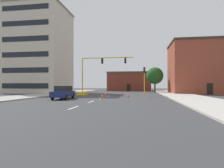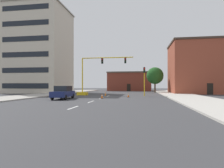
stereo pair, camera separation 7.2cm
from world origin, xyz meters
TOP-DOWN VIEW (x-y plane):
  - ground_plane at (0.00, 0.00)m, footprint 160.00×160.00m
  - sidewalk_left at (-12.27, 8.00)m, footprint 6.00×56.00m
  - sidewalk_right at (12.27, 8.00)m, footprint 6.00×56.00m
  - lane_stripe_seg_0 at (0.00, -14.00)m, footprint 0.16×2.40m
  - lane_stripe_seg_1 at (0.00, -8.50)m, footprint 0.16×2.40m
  - lane_stripe_seg_2 at (0.00, -3.00)m, footprint 0.16×2.40m
  - lane_stripe_seg_3 at (0.00, 2.50)m, footprint 0.16×2.40m
  - building_tall_left at (-18.87, 13.57)m, footprint 13.45×11.93m
  - building_brick_center at (1.81, 32.08)m, footprint 13.66×8.77m
  - building_row_right at (18.58, 14.93)m, footprint 13.35×10.42m
  - traffic_signal_gantry at (-3.77, 4.43)m, footprint 10.16×1.20m
  - traffic_light_pole_right at (6.01, 2.82)m, footprint 0.32×0.47m
  - tree_right_far at (8.87, 18.77)m, footprint 4.16×4.16m
  - sedan_navy_near_left at (-4.63, -5.29)m, footprint 2.12×4.61m
  - traffic_cone_roadside_a at (0.17, -3.40)m, footprint 0.36×0.36m
  - traffic_cone_roadside_b at (3.57, -0.13)m, footprint 0.36×0.36m
  - traffic_cone_roadside_c at (-0.57, 2.93)m, footprint 0.36×0.36m

SIDE VIEW (x-z plane):
  - ground_plane at x=0.00m, z-range 0.00..0.00m
  - lane_stripe_seg_0 at x=0.00m, z-range 0.00..0.01m
  - lane_stripe_seg_1 at x=0.00m, z-range 0.00..0.01m
  - lane_stripe_seg_2 at x=0.00m, z-range 0.00..0.01m
  - lane_stripe_seg_3 at x=0.00m, z-range 0.00..0.01m
  - sidewalk_left at x=-12.27m, z-range 0.00..0.14m
  - sidewalk_right at x=12.27m, z-range 0.00..0.14m
  - traffic_cone_roadside_b at x=3.57m, z-range -0.01..0.62m
  - traffic_cone_roadside_a at x=0.17m, z-range -0.01..0.67m
  - traffic_cone_roadside_c at x=-0.57m, z-range -0.01..0.73m
  - sedan_navy_near_left at x=-4.63m, z-range 0.02..1.76m
  - traffic_signal_gantry at x=-3.77m, z-range -1.11..5.72m
  - building_brick_center at x=1.81m, z-range 0.01..5.97m
  - traffic_light_pole_right at x=6.01m, z-range 1.13..5.93m
  - tree_right_far at x=8.87m, z-range 1.02..7.26m
  - building_row_right at x=18.58m, z-range 0.01..11.24m
  - building_tall_left at x=-18.87m, z-range 0.01..20.32m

